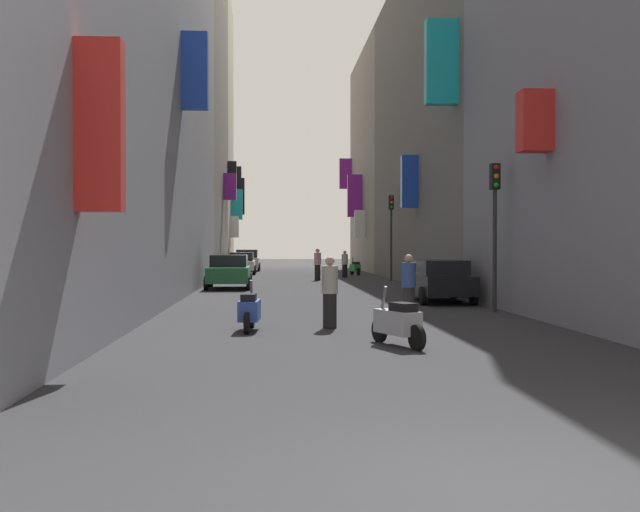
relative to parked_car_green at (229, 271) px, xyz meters
The scene contains 18 objects.
ground_plane 4.11m from the parked_car_green, 23.07° to the left, with size 140.00×140.00×0.00m, color #2D2D30.
building_left_mid_a 18.54m from the parked_car_green, 105.01° to the left, with size 6.85×14.20×18.24m.
building_left_mid_b 29.37m from the parked_car_green, 98.90° to the left, with size 7.03×8.48×21.30m.
building_right_mid_a 14.58m from the parked_car_green, 20.82° to the left, with size 7.18×23.54×16.52m.
building_right_mid_b 27.65m from the parked_car_green, 63.92° to the left, with size 7.10×15.35×16.52m.
parked_car_green is the anchor object (origin of this frame).
parked_car_silver 23.38m from the parked_car_green, 89.78° to the left, with size 1.94×4.15×1.59m.
parked_car_black 11.39m from the parked_car_green, 48.30° to the right, with size 1.84×4.33×1.43m.
parked_car_white 16.91m from the parked_car_green, 90.24° to the left, with size 1.90×4.45×1.44m.
scooter_silver 20.27m from the parked_car_green, 77.85° to the right, with size 0.82×1.78×1.13m.
scooter_green 16.93m from the parked_car_green, 64.36° to the left, with size 0.67×1.74×1.13m.
scooter_blue 17.02m from the parked_car_green, 85.40° to the right, with size 0.50×1.81×1.13m.
pedestrian_crossing 15.33m from the parked_car_green, 69.10° to the right, with size 0.53×0.53×1.69m.
pedestrian_near_left 12.98m from the parked_car_green, 61.10° to the left, with size 0.50×0.50×1.61m.
pedestrian_near_right 16.83m from the parked_car_green, 78.97° to the right, with size 0.54×0.54×1.67m.
pedestrian_mid_street 8.76m from the parked_car_green, 59.76° to the left, with size 0.46×0.46×1.75m.
traffic_light_near_corner 10.80m from the parked_car_green, 38.10° to the left, with size 0.26×0.34×4.60m.
traffic_light_far_corner 15.27m from the parked_car_green, 56.88° to the right, with size 0.26×0.34×4.28m.
Camera 1 is at (-1.87, -5.92, 1.94)m, focal length 43.21 mm.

